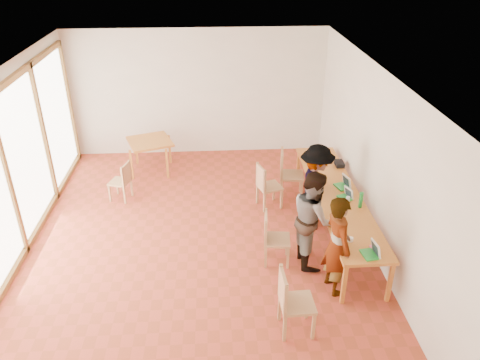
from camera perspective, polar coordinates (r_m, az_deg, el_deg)
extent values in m
plane|color=#AE3F2A|center=(8.33, -5.15, -7.95)|extent=(8.00, 8.00, 0.00)
cube|color=beige|center=(11.26, -5.12, 10.50)|extent=(6.00, 0.10, 3.00)
cube|color=beige|center=(8.00, 16.37, 1.86)|extent=(0.10, 8.00, 3.00)
cube|color=white|center=(8.22, -26.71, 0.59)|extent=(0.10, 8.00, 3.00)
cube|color=white|center=(7.00, -6.22, 12.48)|extent=(6.00, 8.00, 0.04)
cube|color=#C46C2B|center=(8.52, 11.74, -1.78)|extent=(0.80, 4.00, 0.05)
cube|color=#C46C2B|center=(7.12, 12.57, -12.31)|extent=(0.06, 0.06, 0.70)
cube|color=#C46C2B|center=(10.29, 7.11, 1.71)|extent=(0.06, 0.06, 0.70)
cube|color=#C46C2B|center=(7.32, 17.81, -11.80)|extent=(0.06, 0.06, 0.70)
cube|color=#C46C2B|center=(10.43, 10.79, 1.80)|extent=(0.06, 0.06, 0.70)
cube|color=#C46C2B|center=(10.67, -10.95, 4.62)|extent=(0.90, 0.90, 0.05)
cube|color=#C46C2B|center=(10.53, -13.09, 1.82)|extent=(0.05, 0.05, 0.70)
cube|color=#C46C2B|center=(11.23, -12.54, 3.58)|extent=(0.05, 0.05, 0.70)
cube|color=#C46C2B|center=(10.43, -8.87, 1.96)|extent=(0.05, 0.05, 0.70)
cube|color=#C46C2B|center=(11.13, -8.57, 3.73)|extent=(0.05, 0.05, 0.70)
cube|color=tan|center=(6.54, 6.99, -14.70)|extent=(0.47, 0.47, 0.04)
cube|color=tan|center=(6.33, 5.26, -13.15)|extent=(0.06, 0.46, 0.48)
cube|color=tan|center=(7.71, 4.53, -7.27)|extent=(0.46, 0.46, 0.04)
cube|color=tan|center=(7.57, 3.15, -5.76)|extent=(0.09, 0.42, 0.44)
cube|color=tan|center=(9.22, 3.64, -0.82)|extent=(0.53, 0.53, 0.04)
cube|color=tan|center=(9.03, 2.57, 0.32)|extent=(0.16, 0.42, 0.45)
cube|color=tan|center=(9.58, 6.32, 0.57)|extent=(0.53, 0.53, 0.05)
cube|color=tan|center=(9.45, 5.11, 2.07)|extent=(0.11, 0.47, 0.50)
cube|color=tan|center=(9.78, -14.46, -0.23)|extent=(0.48, 0.48, 0.04)
cube|color=tan|center=(9.61, -13.70, 0.79)|extent=(0.15, 0.37, 0.40)
imported|color=gray|center=(7.07, 11.76, -7.79)|extent=(0.51, 0.66, 1.62)
imported|color=gray|center=(7.59, 8.86, -4.63)|extent=(0.67, 0.84, 1.65)
imported|color=gray|center=(8.50, 9.18, -0.90)|extent=(0.74, 1.12, 1.63)
cube|color=green|center=(7.07, 15.44, -8.75)|extent=(0.22, 0.29, 0.03)
cube|color=white|center=(7.05, 16.23, -8.00)|extent=(0.11, 0.25, 0.22)
cube|color=green|center=(8.37, 12.61, -2.15)|extent=(0.25, 0.29, 0.03)
cube|color=white|center=(8.37, 13.13, -1.50)|extent=(0.15, 0.23, 0.20)
cube|color=green|center=(8.72, 12.27, -0.80)|extent=(0.26, 0.32, 0.03)
cube|color=white|center=(8.72, 12.87, -0.12)|extent=(0.15, 0.26, 0.23)
imported|color=gold|center=(8.04, 12.18, -3.13)|extent=(0.14, 0.14, 0.10)
cylinder|color=#1D822F|center=(8.11, 14.52, -2.38)|extent=(0.07, 0.07, 0.28)
cylinder|color=silver|center=(8.28, 13.02, -2.28)|extent=(0.07, 0.07, 0.09)
cylinder|color=white|center=(7.29, 13.33, -7.06)|extent=(0.08, 0.08, 0.06)
cube|color=#E44080|center=(7.23, 15.77, -7.91)|extent=(0.05, 0.10, 0.01)
cube|color=black|center=(9.50, 12.02, 1.96)|extent=(0.16, 0.26, 0.09)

